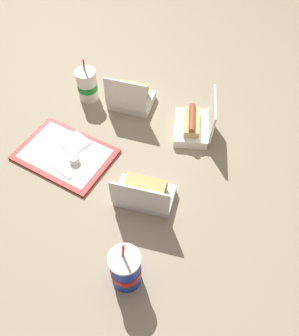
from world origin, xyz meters
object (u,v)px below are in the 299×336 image
object	(u,v)px
food_tray	(65,154)
ketchup_cup	(74,159)
clamshell_sandwich_corner	(144,194)
plastic_fork	(60,171)
soda_cup_right	(87,85)
clamshell_hotdog_center	(194,125)
clamshell_sandwich_back	(131,97)
soda_cup_corner	(126,269)

from	to	relation	value
food_tray	ketchup_cup	size ratio (longest dim) A/B	9.72
clamshell_sandwich_corner	ketchup_cup	bearing A→B (deg)	2.38
plastic_fork	soda_cup_right	size ratio (longest dim) A/B	0.53
food_tray	clamshell_hotdog_center	bearing A→B (deg)	-131.56
food_tray	clamshell_sandwich_corner	bearing A→B (deg)	-179.21
food_tray	clamshell_sandwich_back	size ratio (longest dim) A/B	1.75
food_tray	plastic_fork	world-z (taller)	plastic_fork
food_tray	soda_cup_corner	xyz separation A→B (m)	(-0.51, 0.27, 0.07)
clamshell_sandwich_corner	soda_cup_corner	world-z (taller)	soda_cup_corner
ketchup_cup	clamshell_sandwich_back	xyz separation A→B (m)	(0.01, -0.40, 0.02)
soda_cup_right	clamshell_sandwich_corner	bearing A→B (deg)	149.23
plastic_fork	clamshell_sandwich_back	size ratio (longest dim) A/B	0.49
ketchup_cup	clamshell_hotdog_center	bearing A→B (deg)	-125.91
ketchup_cup	clamshell_sandwich_back	world-z (taller)	clamshell_sandwich_back
plastic_fork	soda_cup_right	bearing A→B (deg)	-60.07
clamshell_hotdog_center	soda_cup_corner	xyz separation A→B (m)	(-0.15, 0.67, 0.04)
clamshell_sandwich_back	clamshell_sandwich_corner	bearing A→B (deg)	131.37
plastic_fork	clamshell_sandwich_corner	xyz separation A→B (m)	(-0.34, -0.08, 0.03)
plastic_fork	clamshell_sandwich_corner	size ratio (longest dim) A/B	0.45
clamshell_hotdog_center	soda_cup_right	distance (m)	0.51
plastic_fork	clamshell_sandwich_back	xyz separation A→B (m)	(0.00, -0.47, 0.03)
clamshell_sandwich_corner	soda_cup_corner	bearing A→B (deg)	113.96
food_tray	clamshell_hotdog_center	xyz separation A→B (m)	(-0.36, -0.40, 0.03)
clamshell_sandwich_corner	soda_cup_right	distance (m)	0.61
plastic_fork	clamshell_sandwich_back	distance (m)	0.47
clamshell_sandwich_back	soda_cup_corner	distance (m)	0.81
clamshell_sandwich_back	soda_cup_right	xyz separation A→B (m)	(0.19, 0.07, 0.03)
ketchup_cup	plastic_fork	world-z (taller)	ketchup_cup
soda_cup_right	ketchup_cup	bearing A→B (deg)	121.56
soda_cup_right	food_tray	bearing A→B (deg)	113.86
food_tray	soda_cup_corner	bearing A→B (deg)	151.96
clamshell_sandwich_corner	clamshell_hotdog_center	xyz separation A→B (m)	(0.03, -0.40, -0.00)
clamshell_sandwich_corner	clamshell_sandwich_back	distance (m)	0.51
clamshell_sandwich_back	soda_cup_right	size ratio (longest dim) A/B	1.07
ketchup_cup	clamshell_hotdog_center	xyz separation A→B (m)	(-0.30, -0.41, 0.01)
ketchup_cup	clamshell_hotdog_center	world-z (taller)	clamshell_hotdog_center
clamshell_sandwich_back	soda_cup_right	bearing A→B (deg)	20.54
food_tray	clamshell_hotdog_center	distance (m)	0.54
food_tray	soda_cup_right	distance (m)	0.36
ketchup_cup	clamshell_hotdog_center	size ratio (longest dim) A/B	0.16
clamshell_hotdog_center	food_tray	bearing A→B (deg)	48.44
clamshell_sandwich_corner	clamshell_hotdog_center	size ratio (longest dim) A/B	0.98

